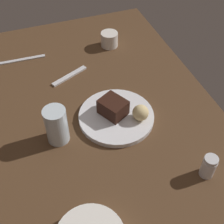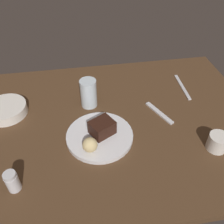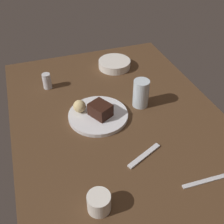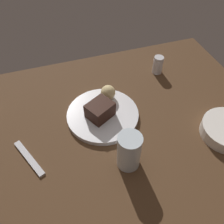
% 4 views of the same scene
% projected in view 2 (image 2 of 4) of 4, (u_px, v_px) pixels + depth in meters
% --- Properties ---
extents(dining_table, '(1.20, 0.84, 0.03)m').
position_uv_depth(dining_table, '(109.00, 125.00, 0.97)').
color(dining_table, '#4C331E').
rests_on(dining_table, ground).
extents(dessert_plate, '(0.24, 0.24, 0.02)m').
position_uv_depth(dessert_plate, '(100.00, 136.00, 0.89)').
color(dessert_plate, silver).
rests_on(dessert_plate, dining_table).
extents(chocolate_cake_slice, '(0.10, 0.10, 0.05)m').
position_uv_depth(chocolate_cake_slice, '(102.00, 128.00, 0.87)').
color(chocolate_cake_slice, black).
rests_on(chocolate_cake_slice, dessert_plate).
extents(bread_roll, '(0.05, 0.05, 0.05)m').
position_uv_depth(bread_roll, '(90.00, 145.00, 0.81)').
color(bread_roll, '#DBC184').
rests_on(bread_roll, dessert_plate).
extents(salt_shaker, '(0.04, 0.04, 0.07)m').
position_uv_depth(salt_shaker, '(12.00, 181.00, 0.72)').
color(salt_shaker, silver).
rests_on(salt_shaker, dining_table).
extents(water_glass, '(0.07, 0.07, 0.12)m').
position_uv_depth(water_glass, '(89.00, 93.00, 0.99)').
color(water_glass, silver).
rests_on(water_glass, dining_table).
extents(side_bowl, '(0.16, 0.16, 0.04)m').
position_uv_depth(side_bowl, '(6.00, 110.00, 0.98)').
color(side_bowl, white).
rests_on(side_bowl, dining_table).
extents(coffee_cup, '(0.07, 0.07, 0.06)m').
position_uv_depth(coffee_cup, '(218.00, 142.00, 0.84)').
color(coffee_cup, silver).
rests_on(coffee_cup, dining_table).
extents(dessert_spoon, '(0.08, 0.14, 0.01)m').
position_uv_depth(dessert_spoon, '(159.00, 113.00, 0.99)').
color(dessert_spoon, silver).
rests_on(dessert_spoon, dining_table).
extents(butter_knife, '(0.02, 0.19, 0.01)m').
position_uv_depth(butter_knife, '(182.00, 87.00, 1.13)').
color(butter_knife, silver).
rests_on(butter_knife, dining_table).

